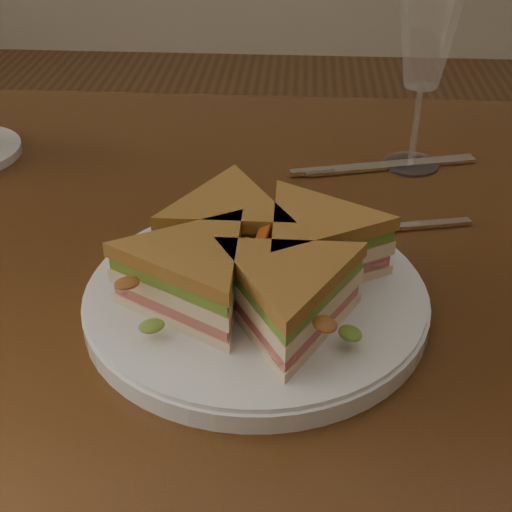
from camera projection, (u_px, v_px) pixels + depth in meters
The scene contains 7 objects.
table at pixel (268, 335), 0.71m from camera, with size 1.20×0.80×0.75m.
plate at pixel (256, 299), 0.58m from camera, with size 0.28×0.28×0.02m, color white.
sandwich_wedges at pixel (256, 261), 0.56m from camera, with size 0.27×0.27×0.06m.
crisps_mound at pixel (256, 266), 0.56m from camera, with size 0.09×0.09×0.05m, color #CC561A, non-canonical shape.
spoon at pixel (333, 231), 0.68m from camera, with size 0.18×0.06×0.01m.
knife at pixel (377, 167), 0.80m from camera, with size 0.21×0.07×0.00m.
wine_glass at pixel (426, 44), 0.73m from camera, with size 0.07×0.07×0.19m.
Camera 1 is at (0.02, -0.55, 1.10)m, focal length 50.00 mm.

